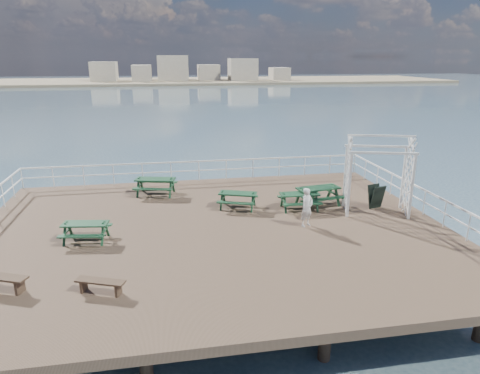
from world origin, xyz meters
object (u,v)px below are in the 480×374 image
(picnic_table_e, at_px, (300,198))
(trellis_arbor, at_px, (377,179))
(person, at_px, (307,207))
(picnic_table_b, at_px, (238,197))
(picnic_table_a, at_px, (155,183))
(picnic_table_d, at_px, (85,228))
(flat_bench_far, at_px, (0,280))
(picnic_table_c, at_px, (318,192))
(flat_bench_near, at_px, (100,284))

(picnic_table_e, bearing_deg, trellis_arbor, -14.76)
(person, bearing_deg, picnic_table_b, 104.16)
(picnic_table_a, bearing_deg, picnic_table_d, -102.05)
(flat_bench_far, bearing_deg, picnic_table_a, 85.16)
(picnic_table_c, height_order, trellis_arbor, trellis_arbor)
(picnic_table_a, distance_m, picnic_table_e, 6.94)
(picnic_table_c, xyz_separation_m, person, (-1.30, -2.30, 0.17))
(picnic_table_c, xyz_separation_m, flat_bench_far, (-11.39, -5.44, -0.25))
(picnic_table_e, bearing_deg, picnic_table_d, -165.17)
(picnic_table_e, height_order, person, person)
(flat_bench_far, xyz_separation_m, trellis_arbor, (13.46, 4.12, 1.13))
(person, bearing_deg, picnic_table_e, 52.52)
(picnic_table_c, xyz_separation_m, picnic_table_d, (-9.57, -2.27, -0.10))
(picnic_table_b, distance_m, picnic_table_e, 2.68)
(picnic_table_b, height_order, trellis_arbor, trellis_arbor)
(picnic_table_d, bearing_deg, picnic_table_b, 31.47)
(picnic_table_c, bearing_deg, flat_bench_near, -154.49)
(flat_bench_far, bearing_deg, picnic_table_d, 82.60)
(picnic_table_d, bearing_deg, picnic_table_e, 21.17)
(picnic_table_a, height_order, trellis_arbor, trellis_arbor)
(picnic_table_a, distance_m, picnic_table_d, 5.61)
(picnic_table_a, distance_m, flat_bench_near, 9.00)
(picnic_table_d, distance_m, picnic_table_e, 8.80)
(picnic_table_d, distance_m, flat_bench_far, 3.66)
(flat_bench_near, bearing_deg, picnic_table_a, 102.46)
(picnic_table_d, bearing_deg, picnic_table_c, 22.09)
(picnic_table_c, bearing_deg, picnic_table_e, -168.71)
(picnic_table_c, relative_size, picnic_table_d, 1.21)
(picnic_table_b, xyz_separation_m, picnic_table_d, (-5.98, -2.51, -0.01))
(picnic_table_c, bearing_deg, trellis_arbor, -42.37)
(picnic_table_e, xyz_separation_m, flat_bench_near, (-7.60, -5.71, -0.22))
(picnic_table_a, bearing_deg, picnic_table_c, -7.89)
(flat_bench_far, relative_size, person, 1.07)
(picnic_table_c, height_order, picnic_table_d, picnic_table_c)
(picnic_table_d, distance_m, flat_bench_near, 3.95)
(picnic_table_c, height_order, flat_bench_far, picnic_table_c)
(picnic_table_a, xyz_separation_m, flat_bench_near, (-1.43, -8.88, -0.28))
(picnic_table_a, bearing_deg, picnic_table_b, -22.24)
(flat_bench_near, xyz_separation_m, flat_bench_far, (-2.80, 0.64, 0.05))
(picnic_table_c, relative_size, picnic_table_e, 1.24)
(picnic_table_d, relative_size, picnic_table_e, 1.02)
(picnic_table_c, distance_m, trellis_arbor, 2.61)
(picnic_table_e, distance_m, flat_bench_near, 9.51)
(picnic_table_d, bearing_deg, flat_bench_near, -66.72)
(picnic_table_e, height_order, flat_bench_far, picnic_table_e)
(picnic_table_a, xyz_separation_m, picnic_table_b, (3.57, -2.56, -0.07))
(picnic_table_b, relative_size, flat_bench_far, 1.20)
(picnic_table_e, relative_size, flat_bench_far, 1.05)
(picnic_table_c, bearing_deg, picnic_table_b, 166.42)
(flat_bench_near, bearing_deg, person, 49.08)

